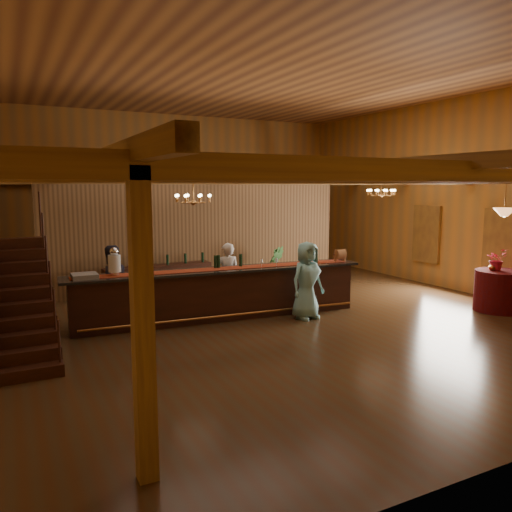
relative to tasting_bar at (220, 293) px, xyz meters
name	(u,v)px	position (x,y,z in m)	size (l,w,h in m)	color
floor	(273,312)	(1.36, -0.04, -0.58)	(14.00, 14.00, 0.00)	#3D2413
ceiling	(274,75)	(1.36, -0.04, 4.92)	(14.00, 14.00, 0.00)	#B2753C
wall_back	(179,194)	(1.36, 6.96, 2.17)	(12.00, 0.10, 5.50)	#BA7A32
wall_right	(456,195)	(7.36, -0.04, 2.17)	(0.10, 14.00, 5.50)	#BA7A32
beam_grid	(264,177)	(1.36, 0.47, 2.66)	(11.90, 13.90, 0.39)	#A4742F
support_posts	(284,248)	(1.36, -0.54, 1.02)	(9.20, 10.20, 3.20)	#A4742F
partition_wall	(201,236)	(0.86, 3.46, 0.97)	(9.00, 0.18, 3.10)	brown
window_right_front	(501,242)	(7.31, -1.64, 0.97)	(0.12, 1.05, 1.75)	white
window_right_back	(427,234)	(7.31, 0.96, 0.97)	(0.12, 1.05, 1.75)	white
staircase	(23,301)	(-4.09, -0.78, 0.42)	(1.00, 2.80, 2.00)	#34160D
backroom_boxes	(186,261)	(1.06, 5.46, -0.05)	(4.10, 0.60, 1.10)	#34160D
tasting_bar	(220,293)	(0.00, 0.00, 0.00)	(6.92, 1.37, 1.16)	#34160D
beverage_dispenser	(114,262)	(-2.30, 0.22, 0.85)	(0.26, 0.26, 0.60)	silver
glass_rack_tray	(85,276)	(-2.92, 0.16, 0.61)	(0.50, 0.50, 0.10)	gray
raffle_drum	(340,254)	(3.12, -0.28, 0.74)	(0.34, 0.24, 0.30)	brown
bar_bottle_0	(215,262)	(-0.05, 0.14, 0.71)	(0.07, 0.07, 0.30)	black
bar_bottle_1	(219,262)	(0.02, 0.13, 0.71)	(0.07, 0.07, 0.30)	black
bar_bottle_2	(241,260)	(0.56, 0.09, 0.71)	(0.07, 0.07, 0.30)	black
backbar_shelf	(159,280)	(-0.57, 3.04, -0.16)	(3.01, 0.47, 0.85)	#34160D
round_table	(499,291)	(6.31, -2.41, -0.09)	(1.14, 1.14, 0.99)	#510606
chandelier_left	(193,198)	(-0.61, 0.00, 2.17)	(0.80, 0.80, 0.60)	#A76C34
chandelier_right	(381,192)	(5.49, 1.02, 2.26)	(0.80, 0.80, 0.52)	#A76C34
pendant_lamp	(504,212)	(6.31, -2.41, 1.82)	(0.52, 0.52, 0.90)	#A76C34
bartender	(228,276)	(0.48, 0.68, 0.24)	(0.60, 0.40, 1.65)	silver
staff_second	(111,284)	(-2.27, 0.82, 0.28)	(0.84, 0.65, 1.72)	#1E1E2F
guest	(307,280)	(1.76, -0.91, 0.30)	(0.87, 0.56, 1.77)	#7CC2C7
floor_plant	(273,266)	(2.83, 2.63, 0.04)	(0.69, 0.55, 1.25)	#31612B
table_flowers	(497,259)	(6.30, -2.29, 0.67)	(0.48, 0.41, 0.53)	#C21F3E
table_vase	(492,265)	(6.17, -2.29, 0.55)	(0.14, 0.14, 0.28)	#A76C34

